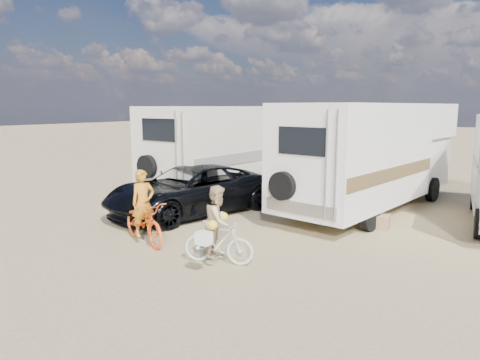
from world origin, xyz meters
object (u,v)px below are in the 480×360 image
Objects in this scene: rider_woman at (218,229)px; cooler at (328,216)px; rv_left at (237,148)px; bike_man at (144,222)px; crate at (380,222)px; bike_woman at (218,242)px; dark_suv at (190,190)px; rider_man at (143,210)px; rv_main at (373,157)px.

cooler is (0.70, 4.22, -0.52)m from rider_woman.
rv_left is 4.21× the size of bike_man.
bike_man is 4.24× the size of crate.
crate is at bearing -20.12° from rv_left.
bike_woman is at bearing -107.74° from rider_woman.
dark_suv is 9.82× the size of cooler.
bike_woman is at bearing -73.91° from rider_man.
cooler is at bearing -91.58° from rv_main.
rv_left reaches higher than rider_woman.
cooler is at bearing -27.14° from rider_woman.
bike_man is at bearing -71.08° from rv_left.
rv_main is 5.82m from dark_suv.
rv_left reaches higher than cooler.
rv_main reaches higher than bike_man.
rv_main is at bearing -27.15° from rider_woman.
cooler is 1.39m from crate.
crate is at bearing -24.47° from bike_man.
dark_suv reaches higher than bike_man.
cooler is 1.17× the size of crate.
rider_woman is at bearing -73.91° from rider_man.
dark_suv is 3.50× the size of bike_woman.
rider_woman is 2.74× the size of cooler.
rv_main is 5.53× the size of rider_woman.
rv_left is at bearing 119.53° from dark_suv.
dark_suv is 5.57m from crate.
bike_man is at bearing -150.90° from cooler.
rider_woman is at bearing -56.08° from rv_left.
rv_main is 15.12× the size of cooler.
crate is (4.40, 4.38, -0.33)m from bike_man.
rv_main is 6.94m from bike_woman.
cooler is at bearing 31.10° from dark_suv.
rv_main is 17.69× the size of crate.
bike_man is 2.37m from rider_woman.
cooler reaches higher than crate.
rider_man is at bearing -135.14° from crate.
bike_man is at bearing -57.49° from dark_suv.
rv_left is at bearing 36.95° from rider_man.
bike_man is at bearing -135.14° from crate.
crate is (5.32, 1.53, -0.55)m from dark_suv.
rv_main reaches higher than bike_woman.
rider_woman is (-1.12, -6.74, -0.93)m from rv_main.
cooler is (3.05, 4.03, -0.58)m from rider_man.
bike_woman is 3.28× the size of crate.
rv_main is at bearing 54.63° from dark_suv.
rv_main is 7.50m from bike_man.
rider_man is 2.94× the size of cooler.
rv_left is 7.47m from bike_man.
rv_left is (-5.54, 0.54, -0.04)m from rv_main.
bike_man is at bearing 67.68° from bike_woman.
cooler is (0.70, 4.22, -0.24)m from bike_woman.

